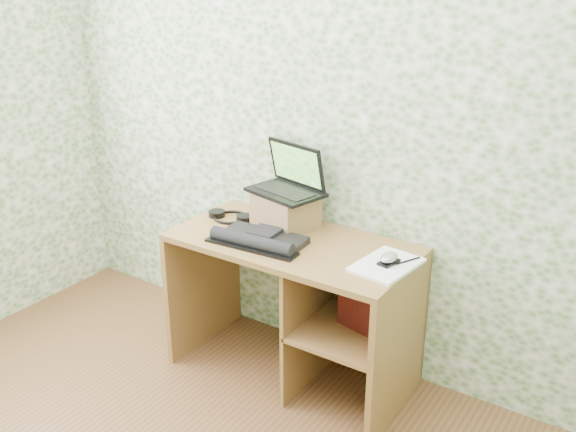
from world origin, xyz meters
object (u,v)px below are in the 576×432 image
Objects in this scene: laptop at (290,181)px; notepad at (386,265)px; riser at (285,210)px; desk at (309,292)px; keyboard at (259,239)px.

laptop reaches higher than notepad.
riser is at bearing 173.59° from notepad.
laptop is (-0.22, 0.15, 0.50)m from desk.
desk is 0.43m from riser.
riser is 0.60× the size of keyboard.
desk is 2.91× the size of laptop.
desk is 4.17× the size of riser.
riser is 0.27m from keyboard.
riser is 0.70× the size of laptop.
keyboard is (0.02, -0.30, -0.21)m from laptop.
riser reaches higher than notepad.
riser is 0.66m from notepad.
laptop is at bearing 144.39° from desk.
notepad is at bearing -13.30° from riser.
notepad reaches higher than desk.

